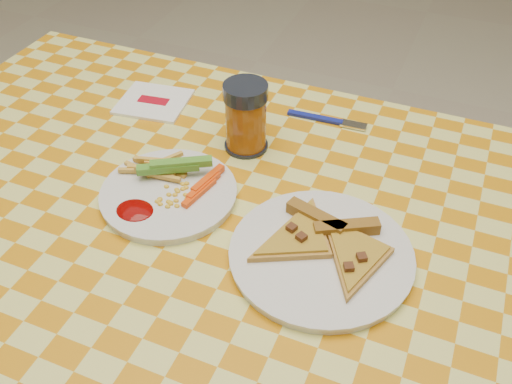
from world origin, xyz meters
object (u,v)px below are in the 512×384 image
(plate_left, at_px, (169,195))
(drink_glass, at_px, (246,118))
(table, at_px, (218,260))
(plate_right, at_px, (321,256))

(plate_left, bearing_deg, drink_glass, 70.79)
(table, relative_size, plate_right, 5.04)
(plate_left, xyz_separation_m, plate_right, (0.26, -0.03, 0.00))
(plate_right, height_order, drink_glass, drink_glass)
(plate_left, height_order, drink_glass, drink_glass)
(table, relative_size, drink_glass, 10.34)
(plate_right, bearing_deg, table, 179.70)
(table, distance_m, plate_right, 0.18)
(plate_right, bearing_deg, plate_left, 172.99)
(table, bearing_deg, plate_right, -0.30)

